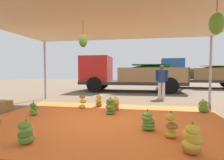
{
  "coord_description": "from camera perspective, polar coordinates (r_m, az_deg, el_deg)",
  "views": [
    {
      "loc": [
        1.05,
        -4.8,
        1.39
      ],
      "look_at": [
        -0.19,
        2.08,
        1.03
      ],
      "focal_mm": 28.5,
      "sensor_mm": 36.0,
      "label": 1
    }
  ],
  "objects": [
    {
      "name": "ground_plane",
      "position": [
        7.99,
        2.55,
        -7.1
      ],
      "size": [
        40.0,
        40.0,
        0.0
      ],
      "primitive_type": "plane",
      "color": "brown"
    },
    {
      "name": "tarp_orange",
      "position": [
        5.1,
        -2.08,
        -12.83
      ],
      "size": [
        6.78,
        4.85,
        0.01
      ],
      "primitive_type": "cube",
      "color": "orange",
      "rests_on": "ground"
    },
    {
      "name": "tent_canopy",
      "position": [
        5.03,
        -2.28,
        19.62
      ],
      "size": [
        8.0,
        7.0,
        2.92
      ],
      "color": "#9EA0A5",
      "rests_on": "ground"
    },
    {
      "name": "banana_bunch_1",
      "position": [
        6.12,
        -23.84,
        -8.69
      ],
      "size": [
        0.33,
        0.34,
        0.43
      ],
      "color": "#60932D",
      "rests_on": "tarp_orange"
    },
    {
      "name": "banana_bunch_2",
      "position": [
        5.71,
        -0.53,
        -8.64
      ],
      "size": [
        0.4,
        0.41,
        0.56
      ],
      "color": "#518428",
      "rests_on": "tarp_orange"
    },
    {
      "name": "banana_bunch_3",
      "position": [
        6.73,
        27.25,
        -7.6
      ],
      "size": [
        0.43,
        0.45,
        0.45
      ],
      "color": "#518428",
      "rests_on": "tarp_orange"
    },
    {
      "name": "banana_bunch_4",
      "position": [
        6.67,
        -9.47,
        -7.04
      ],
      "size": [
        0.33,
        0.35,
        0.56
      ],
      "color": "gold",
      "rests_on": "tarp_orange"
    },
    {
      "name": "banana_bunch_5",
      "position": [
        3.38,
        24.24,
        -17.17
      ],
      "size": [
        0.4,
        0.4,
        0.54
      ],
      "color": "#996628",
      "rests_on": "tarp_orange"
    },
    {
      "name": "banana_bunch_6",
      "position": [
        3.9,
        -25.98,
        -14.99
      ],
      "size": [
        0.37,
        0.37,
        0.46
      ],
      "color": "#518428",
      "rests_on": "tarp_orange"
    },
    {
      "name": "banana_bunch_7",
      "position": [
        4.35,
        11.46,
        -12.88
      ],
      "size": [
        0.44,
        0.42,
        0.49
      ],
      "color": "#518428",
      "rests_on": "tarp_orange"
    },
    {
      "name": "banana_bunch_8",
      "position": [
        3.98,
        18.39,
        -14.04
      ],
      "size": [
        0.35,
        0.36,
        0.55
      ],
      "color": "gold",
      "rests_on": "tarp_orange"
    },
    {
      "name": "banana_bunch_9",
      "position": [
        6.99,
        -4.2,
        -6.74
      ],
      "size": [
        0.34,
        0.34,
        0.49
      ],
      "color": "#996628",
      "rests_on": "tarp_orange"
    },
    {
      "name": "banana_bunch_10",
      "position": [
        6.27,
        1.12,
        -7.83
      ],
      "size": [
        0.35,
        0.35,
        0.48
      ],
      "color": "#996628",
      "rests_on": "tarp_orange"
    },
    {
      "name": "cargo_truck_main",
      "position": [
        12.24,
        5.11,
        2.07
      ],
      "size": [
        6.93,
        2.59,
        2.4
      ],
      "color": "#2D2D2D",
      "rests_on": "ground"
    },
    {
      "name": "cargo_truck_far",
      "position": [
        16.16,
        25.89,
        1.96
      ],
      "size": [
        6.48,
        2.72,
        2.4
      ],
      "color": "#2D2D2D",
      "rests_on": "ground"
    },
    {
      "name": "worker_0",
      "position": [
        9.25,
        15.64,
        0.26
      ],
      "size": [
        0.61,
        0.37,
        1.68
      ],
      "color": "silver",
      "rests_on": "ground"
    },
    {
      "name": "crate_0",
      "position": [
        7.25,
        -31.58,
        -7.11
      ],
      "size": [
        0.55,
        0.44,
        0.37
      ],
      "primitive_type": "cube",
      "rotation": [
        0.0,
        0.0,
        -0.13
      ],
      "color": "olive",
      "rests_on": "ground"
    }
  ]
}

